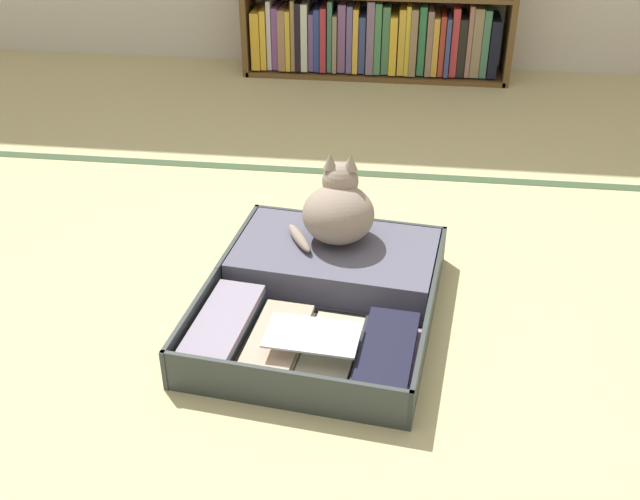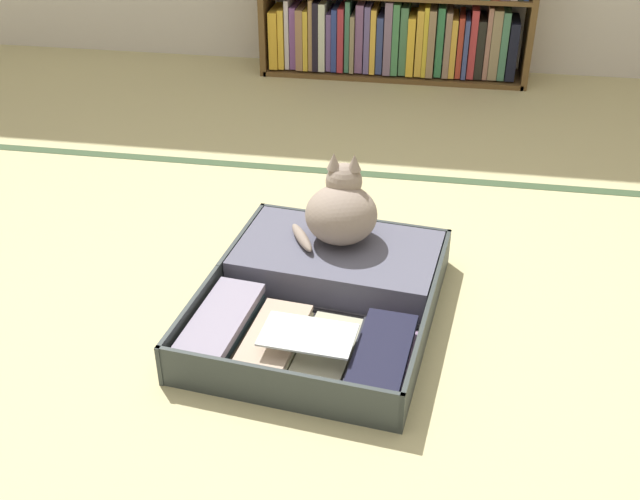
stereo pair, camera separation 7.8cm
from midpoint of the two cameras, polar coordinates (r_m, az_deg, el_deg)
ground_plane at (r=2.05m, az=-0.28°, el=-7.58°), size 10.00×10.00×0.00m
tatami_border at (r=2.97m, az=3.29°, el=5.77°), size 4.80×0.05×0.00m
open_suitcase at (r=2.19m, az=1.37°, el=-3.09°), size 0.71×0.84×0.12m
black_cat at (r=2.26m, az=2.59°, el=2.98°), size 0.27×0.23×0.26m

